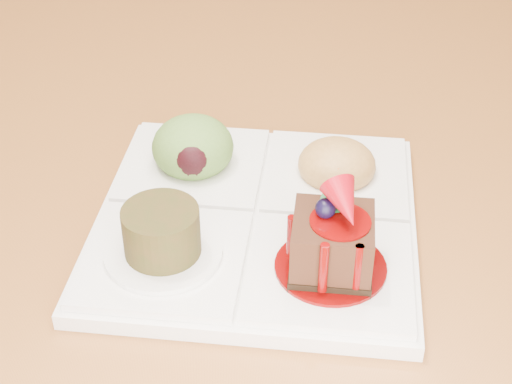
{
  "coord_description": "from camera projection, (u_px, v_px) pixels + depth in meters",
  "views": [
    {
      "loc": [
        0.04,
        -1.08,
        1.12
      ],
      "look_at": [
        0.06,
        -0.62,
        0.79
      ],
      "focal_mm": 55.0,
      "sensor_mm": 36.0,
      "label": 1
    }
  ],
  "objects": [
    {
      "name": "ground",
      "position": [
        212.0,
        328.0,
        1.53
      ],
      "size": [
        6.0,
        6.0,
        0.0
      ],
      "primitive_type": "plane",
      "color": "#593119"
    },
    {
      "name": "sampler_plate",
      "position": [
        254.0,
        207.0,
        0.58
      ],
      "size": [
        0.27,
        0.27,
        0.09
      ],
      "rotation": [
        0.0,
        0.0,
        -0.17
      ],
      "color": "white",
      "rests_on": "dining_table"
    }
  ]
}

